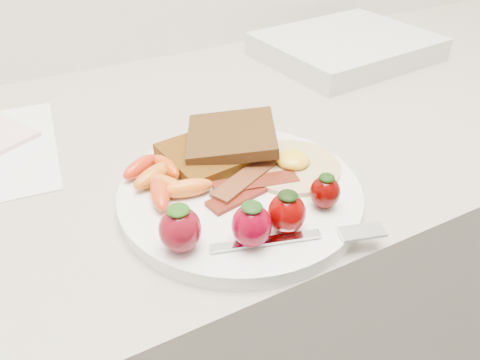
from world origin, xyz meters
name	(u,v)px	position (x,y,z in m)	size (l,w,h in m)	color
counter	(208,333)	(0.00, 1.70, 0.45)	(2.00, 0.60, 0.90)	gray
plate	(240,194)	(-0.02, 1.54, 0.91)	(0.27, 0.27, 0.02)	white
toast_lower	(208,154)	(-0.02, 1.61, 0.93)	(0.10, 0.10, 0.01)	#2F1D09
toast_upper	(231,136)	(0.01, 1.61, 0.94)	(0.11, 0.11, 0.01)	black
fried_egg	(293,164)	(0.06, 1.54, 0.92)	(0.13, 0.13, 0.02)	beige
bacon_strips	(249,184)	(-0.01, 1.53, 0.92)	(0.11, 0.07, 0.01)	#3F0306
baby_carrots	(162,179)	(-0.09, 1.58, 0.93)	(0.09, 0.11, 0.02)	#C06218
strawberries	(251,217)	(-0.04, 1.46, 0.94)	(0.19, 0.06, 0.05)	maroon
fork	(310,237)	(0.01, 1.43, 0.92)	(0.17, 0.07, 0.00)	silver
appliance	(346,46)	(0.37, 1.83, 0.92)	(0.30, 0.24, 0.04)	silver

